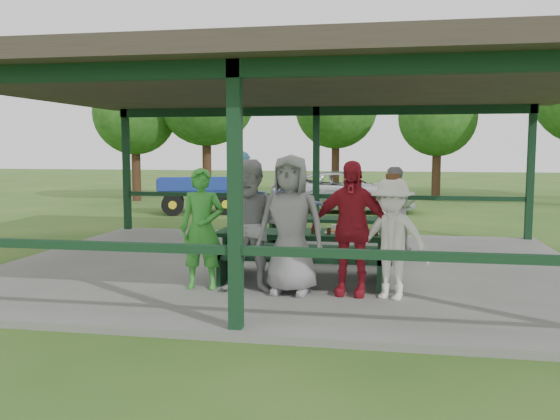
% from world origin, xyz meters
% --- Properties ---
extents(ground, '(90.00, 90.00, 0.00)m').
position_xyz_m(ground, '(0.00, 0.00, 0.00)').
color(ground, '#295119').
rests_on(ground, ground).
extents(concrete_slab, '(10.00, 8.00, 0.10)m').
position_xyz_m(concrete_slab, '(0.00, 0.00, 0.05)').
color(concrete_slab, '#62625E').
rests_on(concrete_slab, ground).
extents(pavilion_structure, '(10.60, 8.60, 3.24)m').
position_xyz_m(pavilion_structure, '(0.00, 0.00, 3.17)').
color(pavilion_structure, black).
rests_on(pavilion_structure, concrete_slab).
extents(picnic_table_near, '(2.70, 1.39, 0.75)m').
position_xyz_m(picnic_table_near, '(0.40, -1.20, 0.58)').
color(picnic_table_near, black).
rests_on(picnic_table_near, concrete_slab).
extents(picnic_table_far, '(2.39, 1.39, 0.75)m').
position_xyz_m(picnic_table_far, '(0.57, 0.80, 0.57)').
color(picnic_table_far, black).
rests_on(picnic_table_far, concrete_slab).
extents(table_setting, '(2.36, 0.45, 0.10)m').
position_xyz_m(table_setting, '(0.59, -1.16, 0.88)').
color(table_setting, white).
rests_on(table_setting, picnic_table_near).
extents(contestant_green, '(0.69, 0.50, 1.76)m').
position_xyz_m(contestant_green, '(-0.97, -2.02, 0.98)').
color(contestant_green, green).
rests_on(contestant_green, concrete_slab).
extents(contestant_grey_left, '(0.96, 0.77, 1.89)m').
position_xyz_m(contestant_grey_left, '(-0.18, -2.12, 1.04)').
color(contestant_grey_left, '#959698').
rests_on(contestant_grey_left, concrete_slab).
extents(contestant_grey_mid, '(1.00, 0.69, 1.96)m').
position_xyz_m(contestant_grey_mid, '(0.35, -2.08, 1.08)').
color(contestant_grey_mid, gray).
rests_on(contestant_grey_mid, concrete_slab).
extents(contestant_red, '(1.14, 0.58, 1.88)m').
position_xyz_m(contestant_red, '(1.17, -1.99, 1.04)').
color(contestant_red, '#A61A29').
rests_on(contestant_red, concrete_slab).
extents(contestant_white_fedora, '(1.21, 0.93, 1.70)m').
position_xyz_m(contestant_white_fedora, '(1.74, -2.13, 0.93)').
color(contestant_white_fedora, white).
rests_on(contestant_white_fedora, concrete_slab).
extents(spectator_lblue, '(1.56, 0.57, 1.66)m').
position_xyz_m(spectator_lblue, '(-0.39, 1.69, 0.93)').
color(spectator_lblue, '#90A6DF').
rests_on(spectator_lblue, concrete_slab).
extents(spectator_blue, '(0.81, 0.63, 1.98)m').
position_xyz_m(spectator_blue, '(-1.43, 2.30, 1.09)').
color(spectator_blue, teal).
rests_on(spectator_blue, concrete_slab).
extents(spectator_grey, '(0.92, 0.77, 1.67)m').
position_xyz_m(spectator_grey, '(1.77, 1.66, 0.94)').
color(spectator_grey, gray).
rests_on(spectator_grey, concrete_slab).
extents(pickup_truck, '(4.98, 2.51, 1.35)m').
position_xyz_m(pickup_truck, '(0.24, 9.79, 0.67)').
color(pickup_truck, silver).
rests_on(pickup_truck, ground).
extents(farm_trailer, '(3.58, 2.26, 1.25)m').
position_xyz_m(farm_trailer, '(-4.44, 8.48, 0.62)').
color(farm_trailer, navy).
rests_on(farm_trailer, ground).
extents(tree_far_left, '(3.94, 3.94, 6.15)m').
position_xyz_m(tree_far_left, '(-5.50, 12.78, 4.17)').
color(tree_far_left, '#321E14').
rests_on(tree_far_left, ground).
extents(tree_left, '(3.74, 3.74, 5.85)m').
position_xyz_m(tree_left, '(-0.70, 17.14, 3.96)').
color(tree_left, '#321E14').
rests_on(tree_left, ground).
extents(tree_mid, '(3.19, 3.19, 4.99)m').
position_xyz_m(tree_mid, '(3.65, 15.10, 3.37)').
color(tree_mid, '#321E14').
rests_on(tree_mid, ground).
extents(tree_edge_left, '(3.33, 3.33, 5.20)m').
position_xyz_m(tree_edge_left, '(-8.39, 12.47, 3.52)').
color(tree_edge_left, '#321E14').
rests_on(tree_edge_left, ground).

